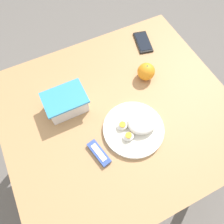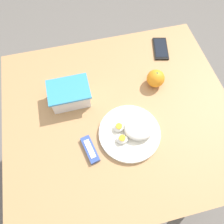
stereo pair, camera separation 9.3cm
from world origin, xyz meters
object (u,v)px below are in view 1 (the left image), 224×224
at_px(candy_bar, 99,153).
at_px(cell_phone, 143,42).
at_px(food_container, 66,103).
at_px(rice_plate, 136,127).
at_px(orange_fruit, 146,72).

bearing_deg(candy_bar, cell_phone, 44.25).
relative_size(food_container, rice_plate, 0.69).
relative_size(orange_fruit, cell_phone, 0.52).
bearing_deg(rice_plate, food_container, 134.89).
bearing_deg(candy_bar, orange_fruit, 34.88).
bearing_deg(food_container, cell_phone, 21.23).
bearing_deg(food_container, candy_bar, -81.55).
xyz_separation_m(orange_fruit, rice_plate, (-0.17, -0.22, -0.02)).
bearing_deg(candy_bar, food_container, 98.45).
bearing_deg(rice_plate, candy_bar, -170.42).
bearing_deg(orange_fruit, rice_plate, -128.42).
bearing_deg(orange_fruit, cell_phone, 62.81).
relative_size(orange_fruit, rice_plate, 0.32).
relative_size(candy_bar, cell_phone, 0.76).
height_order(orange_fruit, candy_bar, orange_fruit).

